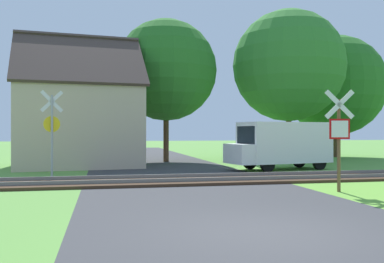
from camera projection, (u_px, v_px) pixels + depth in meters
ground_plane at (269, 234)px, 7.45m from camera, size 160.00×160.00×0.00m
road_asphalt at (234, 212)px, 9.41m from camera, size 6.96×80.00×0.01m
rail_track at (184, 180)px, 15.19m from camera, size 60.00×2.60×0.22m
stop_sign_near at (339, 134)px, 12.66m from camera, size 0.86×0.22×3.03m
crossing_sign_far at (52, 126)px, 16.82m from camera, size 0.86×0.24×3.43m
house at (78, 123)px, 22.44m from camera, size 6.97×6.79×6.93m
tree_right at (289, 66)px, 27.16m from camera, size 7.08×7.08×9.55m
tree_center at (166, 70)px, 25.84m from camera, size 6.12×6.12×8.59m
tree_far at (335, 86)px, 30.44m from camera, size 7.09×7.09×8.65m
mail_truck at (281, 144)px, 20.20m from camera, size 5.16×2.73×2.24m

